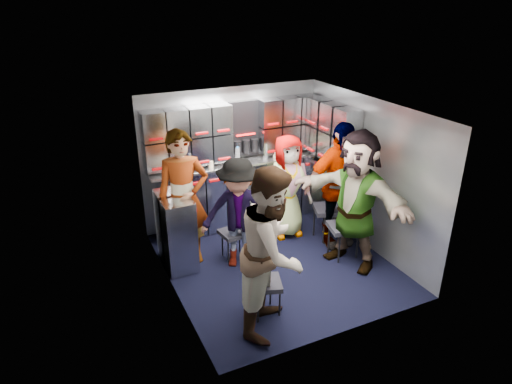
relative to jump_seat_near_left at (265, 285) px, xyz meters
name	(u,v)px	position (x,y,z in m)	size (l,w,h in m)	color
floor	(276,263)	(0.60, 0.85, -0.38)	(3.00, 3.00, 0.00)	black
wall_back	(232,156)	(0.60, 2.35, 0.67)	(2.80, 0.04, 2.10)	#92989F
wall_left	(168,213)	(-0.80, 0.85, 0.67)	(0.04, 3.00, 2.10)	#92989F
wall_right	(368,175)	(2.00, 0.85, 0.67)	(0.04, 3.00, 2.10)	#92989F
ceiling	(280,109)	(0.60, 0.85, 1.72)	(2.80, 3.00, 0.02)	silver
cart_bank_back	(238,194)	(0.60, 2.14, 0.12)	(2.68, 0.38, 0.99)	#959AA4
cart_bank_left	(176,231)	(-0.59, 1.41, 0.12)	(0.38, 0.76, 0.99)	#959AA4
counter	(237,163)	(0.60, 2.14, 0.64)	(2.68, 0.42, 0.03)	#BABCC1
locker_bank_back	(235,131)	(0.60, 2.20, 1.11)	(2.68, 0.28, 0.82)	#959AA4
locker_bank_right	(332,132)	(1.85, 1.55, 1.11)	(0.28, 1.00, 0.82)	#959AA4
right_cabinet	(332,197)	(1.85, 1.45, 0.12)	(0.28, 1.20, 1.00)	#959AA4
coffee_niche	(245,130)	(0.78, 2.26, 1.09)	(0.46, 0.16, 0.84)	black
red_latch_strip	(243,175)	(0.60, 1.94, 0.50)	(2.60, 0.02, 0.03)	#B10509
jump_seat_near_left	(265,285)	(0.00, 0.00, 0.00)	(0.45, 0.44, 0.43)	black
jump_seat_mid_left	(234,234)	(0.15, 1.24, -0.02)	(0.38, 0.37, 0.41)	black
jump_seat_center	(281,206)	(1.12, 1.72, 0.00)	(0.45, 0.43, 0.43)	black
jump_seat_mid_right	(329,211)	(1.62, 1.17, 0.06)	(0.53, 0.51, 0.49)	black
jump_seat_near_right	(344,229)	(1.51, 0.65, 0.04)	(0.48, 0.46, 0.47)	black
attendant_standing	(183,199)	(-0.45, 1.46, 0.53)	(0.66, 0.44, 1.82)	black
attendant_arc_a	(273,251)	(0.00, -0.18, 0.54)	(0.89, 0.69, 1.83)	black
attendant_arc_b	(239,214)	(0.15, 1.06, 0.37)	(0.97, 0.56, 1.50)	black
attendant_arc_c	(287,186)	(1.12, 1.54, 0.39)	(0.75, 0.49, 1.53)	black
attendant_arc_d	(338,186)	(1.62, 0.99, 0.52)	(1.06, 0.44, 1.80)	black
attendant_arc_e	(355,200)	(1.51, 0.47, 0.54)	(1.71, 0.55, 1.85)	black
bottle_left	(190,162)	(-0.15, 2.09, 0.78)	(0.07, 0.07, 0.27)	white
bottle_mid	(238,155)	(0.58, 2.09, 0.77)	(0.07, 0.07, 0.23)	white
bottle_right	(265,151)	(1.04, 2.09, 0.77)	(0.07, 0.07, 0.23)	white
cup_left	(211,164)	(0.16, 2.08, 0.70)	(0.07, 0.07, 0.10)	beige
cup_right	(276,154)	(1.21, 2.08, 0.70)	(0.08, 0.08, 0.11)	beige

